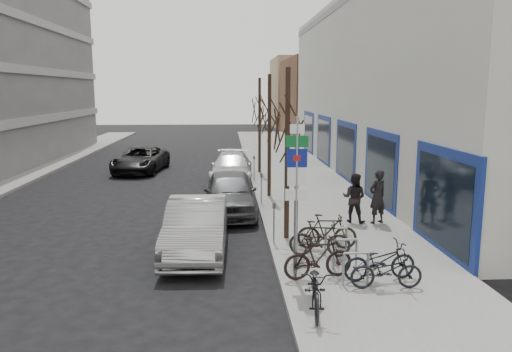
{
  "coord_description": "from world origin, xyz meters",
  "views": [
    {
      "loc": [
        0.72,
        -11.81,
        4.8
      ],
      "look_at": [
        1.68,
        4.46,
        2.0
      ],
      "focal_mm": 35.0,
      "sensor_mm": 36.0,
      "label": 1
    }
  ],
  "objects": [
    {
      "name": "brick_building_far",
      "position": [
        13.0,
        40.0,
        4.0
      ],
      "size": [
        12.0,
        14.0,
        8.0
      ],
      "primitive_type": "cube",
      "color": "brown",
      "rests_on": "ground"
    },
    {
      "name": "tan_building_far",
      "position": [
        13.5,
        55.0,
        4.5
      ],
      "size": [
        13.0,
        12.0,
        9.0
      ],
      "primitive_type": "cube",
      "color": "#937A5B",
      "rests_on": "ground"
    },
    {
      "name": "tree_far",
      "position": [
        2.6,
        16.5,
        4.1
      ],
      "size": [
        1.8,
        1.8,
        5.5
      ],
      "color": "black",
      "rests_on": "ground"
    },
    {
      "name": "bike_near_left",
      "position": [
        2.59,
        -1.86,
        0.75
      ],
      "size": [
        0.84,
        2.01,
        1.19
      ],
      "primitive_type": "imported",
      "rotation": [
        0.0,
        0.0,
        -0.13
      ],
      "color": "black",
      "rests_on": "sidewalk_east"
    },
    {
      "name": "bike_far_curb",
      "position": [
        4.47,
        -0.76,
        0.68
      ],
      "size": [
        1.73,
        0.55,
        1.05
      ],
      "primitive_type": "imported",
      "rotation": [
        0.0,
        0.0,
        1.55
      ],
      "color": "black",
      "rests_on": "sidewalk_east"
    },
    {
      "name": "parked_car_mid",
      "position": [
        0.83,
        7.35,
        0.85
      ],
      "size": [
        2.05,
        4.98,
        1.69
      ],
      "primitive_type": "imported",
      "rotation": [
        0.0,
        0.0,
        0.01
      ],
      "color": "#494A4E",
      "rests_on": "ground"
    },
    {
      "name": "bike_mid_inner",
      "position": [
        3.32,
        1.63,
        0.68
      ],
      "size": [
        1.81,
        0.8,
        1.06
      ],
      "primitive_type": "imported",
      "rotation": [
        0.0,
        0.0,
        1.41
      ],
      "color": "black",
      "rests_on": "sidewalk_east"
    },
    {
      "name": "pedestrian_near",
      "position": [
        6.01,
        5.08,
        1.11
      ],
      "size": [
        0.83,
        0.72,
        1.93
      ],
      "primitive_type": "imported",
      "rotation": [
        0.0,
        0.0,
        3.59
      ],
      "color": "black",
      "rests_on": "sidewalk_east"
    },
    {
      "name": "lane_car",
      "position": [
        -4.4,
        17.92,
        0.75
      ],
      "size": [
        3.09,
        5.62,
        1.49
      ],
      "primitive_type": "imported",
      "rotation": [
        0.0,
        0.0,
        -0.12
      ],
      "color": "black",
      "rests_on": "ground"
    },
    {
      "name": "tree_near",
      "position": [
        2.6,
        3.5,
        4.1
      ],
      "size": [
        1.8,
        1.8,
        5.5
      ],
      "color": "black",
      "rests_on": "ground"
    },
    {
      "name": "parked_car_back",
      "position": [
        0.98,
        14.33,
        0.76
      ],
      "size": [
        2.43,
        5.34,
        1.52
      ],
      "primitive_type": "imported",
      "rotation": [
        0.0,
        0.0,
        -0.06
      ],
      "color": "#B8B7BD",
      "rests_on": "ground"
    },
    {
      "name": "bike_near_right",
      "position": [
        2.97,
        -0.03,
        0.7
      ],
      "size": [
        1.89,
        0.87,
        1.1
      ],
      "primitive_type": "imported",
      "rotation": [
        0.0,
        0.0,
        1.76
      ],
      "color": "black",
      "rests_on": "sidewalk_east"
    },
    {
      "name": "bike_far_inner",
      "position": [
        3.66,
        2.3,
        0.69
      ],
      "size": [
        1.82,
        0.68,
        1.08
      ],
      "primitive_type": "imported",
      "rotation": [
        0.0,
        0.0,
        1.48
      ],
      "color": "black",
      "rests_on": "sidewalk_east"
    },
    {
      "name": "parked_car_front",
      "position": [
        -0.2,
        2.54,
        0.81
      ],
      "size": [
        1.82,
        4.94,
        1.62
      ],
      "primitive_type": "imported",
      "rotation": [
        0.0,
        0.0,
        -0.02
      ],
      "color": "#A3A3A8",
      "rests_on": "ground"
    },
    {
      "name": "tree_mid",
      "position": [
        2.6,
        10.0,
        4.1
      ],
      "size": [
        1.8,
        1.8,
        5.5
      ],
      "color": "black",
      "rests_on": "ground"
    },
    {
      "name": "ground",
      "position": [
        0.0,
        0.0,
        0.0
      ],
      "size": [
        120.0,
        120.0,
        0.0
      ],
      "primitive_type": "plane",
      "color": "black",
      "rests_on": "ground"
    },
    {
      "name": "pedestrian_far",
      "position": [
        5.23,
        5.3,
        1.05
      ],
      "size": [
        0.79,
        0.71,
        1.79
      ],
      "primitive_type": "imported",
      "rotation": [
        0.0,
        0.0,
        2.63
      ],
      "color": "black",
      "rests_on": "sidewalk_east"
    },
    {
      "name": "bike_rack",
      "position": [
        3.8,
        0.6,
        0.66
      ],
      "size": [
        0.66,
        2.26,
        0.83
      ],
      "color": "gray",
      "rests_on": "sidewalk_east"
    },
    {
      "name": "meter_back",
      "position": [
        2.15,
        14.0,
        0.92
      ],
      "size": [
        0.1,
        0.08,
        1.27
      ],
      "color": "gray",
      "rests_on": "sidewalk_east"
    },
    {
      "name": "sidewalk_east",
      "position": [
        4.5,
        10.0,
        0.07
      ],
      "size": [
        5.0,
        70.0,
        0.15
      ],
      "primitive_type": "cube",
      "color": "slate",
      "rests_on": "ground"
    },
    {
      "name": "meter_front",
      "position": [
        2.15,
        3.0,
        0.92
      ],
      "size": [
        0.1,
        0.08,
        1.27
      ],
      "color": "gray",
      "rests_on": "sidewalk_east"
    },
    {
      "name": "bike_mid_curb",
      "position": [
        4.48,
        -0.21,
        0.72
      ],
      "size": [
        1.94,
        0.82,
        1.15
      ],
      "primitive_type": "imported",
      "rotation": [
        0.0,
        0.0,
        1.71
      ],
      "color": "black",
      "rests_on": "sidewalk_east"
    },
    {
      "name": "meter_mid",
      "position": [
        2.15,
        8.5,
        0.92
      ],
      "size": [
        0.1,
        0.08,
        1.27
      ],
      "color": "gray",
      "rests_on": "sidewalk_east"
    },
    {
      "name": "highway_sign_pole",
      "position": [
        2.4,
        -0.01,
        2.46
      ],
      "size": [
        0.55,
        0.1,
        4.2
      ],
      "color": "gray",
      "rests_on": "ground"
    }
  ]
}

